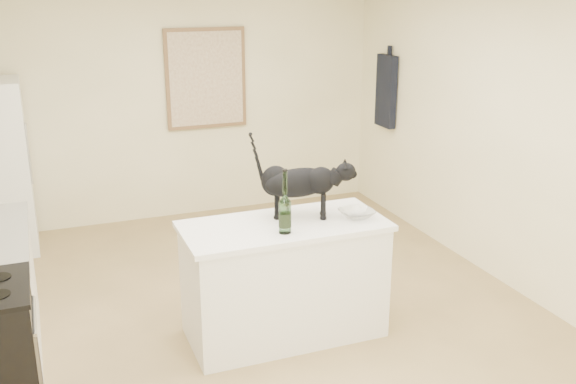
% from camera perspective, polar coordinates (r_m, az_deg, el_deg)
% --- Properties ---
extents(floor, '(5.50, 5.50, 0.00)m').
position_cam_1_polar(floor, '(5.30, -2.14, -11.30)').
color(floor, tan).
rests_on(floor, ground).
extents(wall_back, '(4.50, 0.00, 4.50)m').
position_cam_1_polar(wall_back, '(7.39, -9.39, 7.69)').
color(wall_back, '#FFF3C5').
rests_on(wall_back, ground).
extents(wall_front, '(4.50, 0.00, 4.50)m').
position_cam_1_polar(wall_front, '(2.56, 18.88, -13.41)').
color(wall_front, '#FFF3C5').
rests_on(wall_front, ground).
extents(wall_right, '(0.00, 5.50, 5.50)m').
position_cam_1_polar(wall_right, '(5.91, 18.84, 4.38)').
color(wall_right, '#FFF3C5').
rests_on(wall_right, ground).
extents(island_base, '(1.44, 0.67, 0.86)m').
position_cam_1_polar(island_base, '(4.97, -0.33, -7.83)').
color(island_base, white).
rests_on(island_base, floor).
extents(island_top, '(1.50, 0.70, 0.04)m').
position_cam_1_polar(island_top, '(4.79, -0.34, -2.97)').
color(island_top, white).
rests_on(island_top, island_base).
extents(artwork_frame, '(0.90, 0.03, 1.10)m').
position_cam_1_polar(artwork_frame, '(7.39, -7.13, 9.75)').
color(artwork_frame, brown).
rests_on(artwork_frame, wall_back).
extents(artwork_canvas, '(0.82, 0.00, 1.02)m').
position_cam_1_polar(artwork_canvas, '(7.38, -7.10, 9.73)').
color(artwork_canvas, beige).
rests_on(artwork_canvas, wall_back).
extents(hanging_garment, '(0.08, 0.34, 0.80)m').
position_cam_1_polar(hanging_garment, '(7.50, 8.52, 8.65)').
color(hanging_garment, black).
rests_on(hanging_garment, wall_right).
extents(black_cat, '(0.71, 0.46, 0.48)m').
position_cam_1_polar(black_cat, '(4.84, 0.94, 0.50)').
color(black_cat, black).
rests_on(black_cat, island_top).
extents(wine_bottle, '(0.09, 0.09, 0.41)m').
position_cam_1_polar(wine_bottle, '(4.54, -0.27, -1.15)').
color(wine_bottle, '#214F1F').
rests_on(wine_bottle, island_top).
extents(glass_bowl, '(0.27, 0.27, 0.06)m').
position_cam_1_polar(glass_bowl, '(4.91, 5.98, -1.90)').
color(glass_bowl, white).
rests_on(glass_bowl, island_top).
extents(fridge_paper, '(0.02, 0.15, 0.19)m').
position_cam_1_polar(fridge_paper, '(6.86, -21.82, 4.87)').
color(fridge_paper, silver).
rests_on(fridge_paper, fridge).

